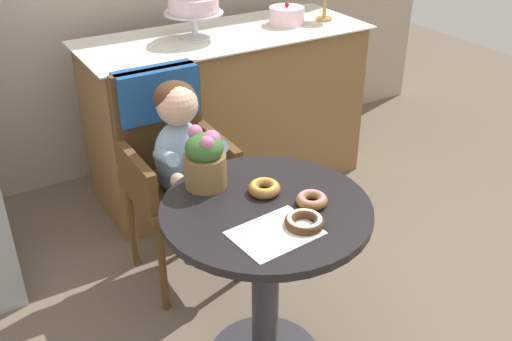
{
  "coord_description": "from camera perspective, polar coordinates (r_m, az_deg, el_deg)",
  "views": [
    {
      "loc": [
        -0.88,
        -1.41,
        1.79
      ],
      "look_at": [
        0.05,
        0.15,
        0.77
      ],
      "focal_mm": 41.24,
      "sensor_mm": 36.0,
      "label": 1
    }
  ],
  "objects": [
    {
      "name": "flower_vase",
      "position": [
        2.05,
        -5.0,
        1.18
      ],
      "size": [
        0.15,
        0.15,
        0.22
      ],
      "color": "brown",
      "rests_on": "cafe_table"
    },
    {
      "name": "donut_side",
      "position": [
        2.03,
        0.81,
        -1.67
      ],
      "size": [
        0.11,
        0.11,
        0.04
      ],
      "color": "#936033",
      "rests_on": "cafe_table"
    },
    {
      "name": "seated_child",
      "position": [
        2.44,
        -7.1,
        1.98
      ],
      "size": [
        0.27,
        0.32,
        0.73
      ],
      "color": "#8CADCC",
      "rests_on": "ground"
    },
    {
      "name": "tiered_cake_stand",
      "position": [
        3.07,
        -6.1,
        15.87
      ],
      "size": [
        0.3,
        0.3,
        0.28
      ],
      "color": "silver",
      "rests_on": "display_counter"
    },
    {
      "name": "wicker_chair",
      "position": [
        2.58,
        -8.49,
        2.58
      ],
      "size": [
        0.42,
        0.45,
        0.95
      ],
      "rotation": [
        0.0,
        0.0,
        0.07
      ],
      "color": "brown",
      "rests_on": "ground"
    },
    {
      "name": "donut_front",
      "position": [
        1.98,
        5.43,
        -2.8
      ],
      "size": [
        0.11,
        0.11,
        0.04
      ],
      "color": "#936033",
      "rests_on": "cafe_table"
    },
    {
      "name": "donut_mid",
      "position": [
        1.87,
        4.72,
        -4.92
      ],
      "size": [
        0.13,
        0.13,
        0.03
      ],
      "color": "#4C2D19",
      "rests_on": "cafe_table"
    },
    {
      "name": "paper_napkin",
      "position": [
        1.84,
        1.87,
        -6.09
      ],
      "size": [
        0.28,
        0.22,
        0.0
      ],
      "primitive_type": "cube",
      "rotation": [
        0.0,
        0.0,
        0.1
      ],
      "color": "white",
      "rests_on": "cafe_table"
    },
    {
      "name": "cafe_table",
      "position": [
        2.1,
        0.94,
        -8.33
      ],
      "size": [
        0.72,
        0.72,
        0.72
      ],
      "color": "black",
      "rests_on": "ground"
    },
    {
      "name": "display_counter",
      "position": [
        3.34,
        -2.77,
        5.76
      ],
      "size": [
        1.56,
        0.62,
        0.9
      ],
      "color": "olive",
      "rests_on": "ground"
    },
    {
      "name": "round_layer_cake",
      "position": [
        3.36,
        2.99,
        14.79
      ],
      "size": [
        0.19,
        0.19,
        0.12
      ],
      "color": "silver",
      "rests_on": "display_counter"
    }
  ]
}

